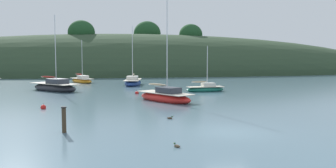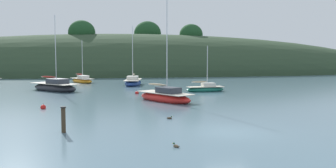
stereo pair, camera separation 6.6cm
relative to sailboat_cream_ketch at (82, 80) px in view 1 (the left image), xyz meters
name	(u,v)px [view 1 (the left image)]	position (x,y,z in m)	size (l,w,h in m)	color
ground_plane	(229,132)	(11.21, -40.95, -0.38)	(400.00, 400.00, 0.00)	slate
far_shoreline_hill	(134,74)	(11.09, 30.05, -0.27)	(150.00, 36.00, 24.56)	#2D422B
sailboat_cream_ketch	(82,80)	(0.00, 0.00, 0.00)	(4.78, 6.22, 7.36)	orange
sailboat_red_portside	(133,82)	(8.19, -6.74, 0.06)	(3.63, 7.46, 9.32)	navy
sailboat_blue_center	(165,97)	(9.90, -26.76, 0.04)	(5.55, 7.04, 9.98)	red
sailboat_grey_yawl	(205,89)	(16.47, -18.19, -0.05)	(5.11, 2.20, 5.84)	#196B56
sailboat_teal_outer	(55,87)	(-2.27, -14.15, 0.09)	(7.38, 7.68, 9.83)	#232328
mooring_buoy_channel	(137,93)	(7.74, -19.75, -0.25)	(0.44, 0.44, 0.54)	red
mooring_buoy_outer	(43,107)	(-0.79, -30.02, -0.25)	(0.44, 0.44, 0.54)	red
duck_lone_right	(170,118)	(8.65, -36.32, -0.32)	(0.42, 0.25, 0.24)	#473828
duck_lone_left	(177,146)	(7.65, -43.66, -0.32)	(0.35, 0.39, 0.24)	brown
jetty_piling	(64,119)	(2.06, -39.53, 0.37)	(0.30, 0.30, 1.46)	#423323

